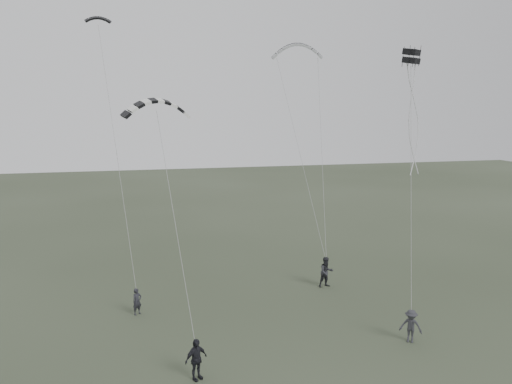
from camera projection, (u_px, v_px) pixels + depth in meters
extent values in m
plane|color=#303726|center=(260.00, 345.00, 23.87)|extent=(140.00, 140.00, 0.00)
imported|color=black|center=(137.00, 301.00, 27.32)|extent=(0.65, 0.59, 1.48)
imported|color=#232429|center=(326.00, 272.00, 31.47)|extent=(1.03, 0.85, 1.94)
imported|color=black|center=(196.00, 359.00, 20.76)|extent=(1.13, 0.88, 1.79)
imported|color=#2B2B30|center=(411.00, 326.00, 24.07)|extent=(1.22, 1.12, 1.64)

